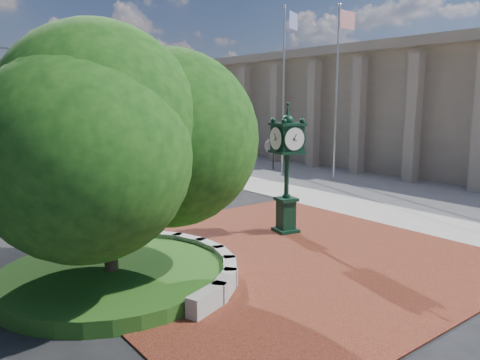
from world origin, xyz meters
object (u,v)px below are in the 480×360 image
at_px(post_clock, 287,164).
at_px(street_lamp_near, 109,84).
at_px(parked_car, 13,145).
at_px(flagpole_a, 337,92).
at_px(flagpole_b, 283,89).

xyz_separation_m(post_clock, street_lamp_near, (2.57, 22.27, 3.46)).
bearing_deg(street_lamp_near, parked_car, 109.48).
distance_m(flagpole_a, flagpole_b, 4.10).
xyz_separation_m(parked_car, flagpole_b, (11.48, -24.13, 4.84)).
bearing_deg(street_lamp_near, post_clock, -96.57).
height_order(post_clock, parked_car, post_clock).
distance_m(post_clock, flagpole_b, 14.61).
bearing_deg(flagpole_b, post_clock, -132.48).
relative_size(post_clock, flagpole_b, 0.44).
bearing_deg(flagpole_a, flagpole_b, 97.33).
relative_size(post_clock, parked_car, 1.11).
bearing_deg(flagpole_a, street_lamp_near, 115.76).
relative_size(parked_car, flagpole_a, 0.41).
relative_size(post_clock, flagpole_a, 0.46).
relative_size(flagpole_b, street_lamp_near, 1.05).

